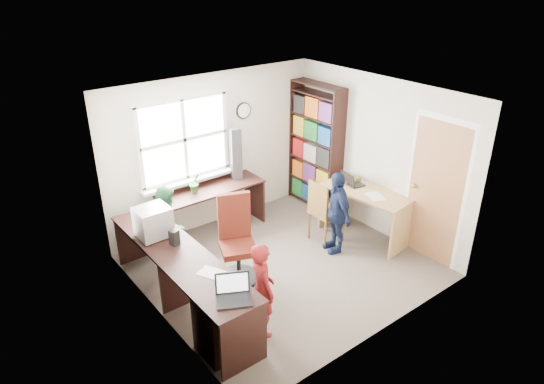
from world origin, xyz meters
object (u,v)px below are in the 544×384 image
at_px(laptop_left, 233,293).
at_px(crt_monitor, 153,222).
at_px(wooden_chair, 323,210).
at_px(cd_tower, 236,154).
at_px(person_green, 169,226).
at_px(person_navy, 336,212).
at_px(potted_plant, 195,183).
at_px(bookshelf, 316,149).
at_px(laptop_right, 351,182).
at_px(person_red, 262,289).
at_px(l_desk, 212,283).
at_px(swivel_chair, 237,244).
at_px(right_desk, 365,204).

bearing_deg(laptop_left, crt_monitor, 121.62).
height_order(wooden_chair, cd_tower, cd_tower).
bearing_deg(person_green, crt_monitor, 153.82).
height_order(laptop_left, person_navy, person_navy).
distance_m(laptop_left, potted_plant, 2.59).
bearing_deg(wooden_chair, person_navy, -93.27).
xyz_separation_m(bookshelf, laptop_left, (-3.10, -2.17, -0.19)).
bearing_deg(cd_tower, laptop_right, -33.06).
height_order(person_red, person_navy, person_navy).
bearing_deg(potted_plant, l_desk, -114.77).
bearing_deg(person_green, l_desk, -168.22).
distance_m(swivel_chair, laptop_right, 2.12).
distance_m(laptop_left, person_red, 0.52).
height_order(laptop_left, laptop_right, laptop_left).
relative_size(l_desk, person_green, 2.49).
distance_m(right_desk, person_green, 2.90).
bearing_deg(person_red, bookshelf, -39.09).
height_order(l_desk, bookshelf, bookshelf).
bearing_deg(swivel_chair, right_desk, 13.93).
distance_m(cd_tower, person_red, 2.75).
bearing_deg(potted_plant, wooden_chair, -41.97).
height_order(right_desk, person_navy, person_navy).
xyz_separation_m(cd_tower, person_red, (-1.27, -2.37, -0.58)).
bearing_deg(potted_plant, person_navy, -48.18).
xyz_separation_m(laptop_right, person_red, (-2.48, -1.05, -0.24)).
bearing_deg(laptop_right, bookshelf, -1.02).
distance_m(right_desk, swivel_chair, 2.13).
xyz_separation_m(l_desk, crt_monitor, (-0.24, 0.92, 0.49)).
bearing_deg(laptop_left, person_green, 110.52).
distance_m(wooden_chair, crt_monitor, 2.52).
height_order(l_desk, cd_tower, cd_tower).
bearing_deg(right_desk, person_green, 149.58).
bearing_deg(person_red, swivel_chair, -6.56).
xyz_separation_m(laptop_right, person_green, (-2.65, 0.85, -0.23)).
relative_size(l_desk, bookshelf, 1.40).
xyz_separation_m(laptop_left, person_red, (0.45, 0.11, -0.23)).
relative_size(wooden_chair, potted_plant, 3.19).
distance_m(l_desk, cd_tower, 2.48).
distance_m(wooden_chair, laptop_left, 2.63).
bearing_deg(swivel_chair, person_red, -87.22).
distance_m(swivel_chair, crt_monitor, 1.12).
distance_m(swivel_chair, person_green, 1.00).
xyz_separation_m(right_desk, bookshelf, (0.17, 1.31, 0.44)).
height_order(right_desk, wooden_chair, wooden_chair).
bearing_deg(crt_monitor, bookshelf, 9.42).
bearing_deg(l_desk, crt_monitor, 104.53).
relative_size(l_desk, laptop_right, 8.40).
bearing_deg(laptop_right, swivel_chair, 98.69).
bearing_deg(bookshelf, person_red, -142.30).
height_order(l_desk, person_green, person_green).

